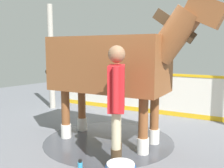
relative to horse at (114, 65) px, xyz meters
The scene contains 7 objects.
ground_plane 1.50m from the horse, 14.88° to the left, with size 16.00×16.00×0.02m, color slate.
wet_patch 1.45m from the horse, 100.20° to the left, with size 2.45×2.45×0.00m, color #42444C.
barrier_wall 2.58m from the horse, 13.00° to the left, with size 1.08×5.56×1.10m.
roof_post_far 3.29m from the horse, 71.88° to the left, with size 0.16×0.16×2.97m, color #B7B2A8.
horse is the anchor object (origin of this frame).
handler 1.20m from the horse, 139.75° to the right, with size 0.59×0.48×1.78m.
bottle_shampoo 1.93m from the horse, 161.34° to the right, with size 0.07×0.07×0.22m.
Camera 1 is at (-4.00, -3.00, 1.73)m, focal length 41.38 mm.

